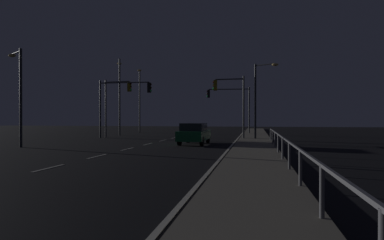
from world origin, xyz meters
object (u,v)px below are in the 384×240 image
(street_lamp_far_end, at_px, (140,95))
(street_lamp_median, at_px, (120,90))
(traffic_light_mid_right, at_px, (116,97))
(car, at_px, (194,133))
(traffic_light_near_right, at_px, (122,97))
(traffic_light_overhead_east, at_px, (230,100))
(traffic_light_far_left, at_px, (231,95))
(street_lamp_across_street, at_px, (259,93))
(street_lamp_mid_block, at_px, (19,88))

(street_lamp_far_end, xyz_separation_m, street_lamp_median, (0.39, -7.55, 0.05))
(traffic_light_mid_right, bearing_deg, street_lamp_far_end, 98.56)
(street_lamp_far_end, bearing_deg, car, -59.20)
(street_lamp_far_end, bearing_deg, traffic_light_near_right, -77.77)
(traffic_light_overhead_east, distance_m, traffic_light_near_right, 13.81)
(traffic_light_overhead_east, height_order, traffic_light_far_left, traffic_light_far_left)
(street_lamp_across_street, relative_size, street_lamp_mid_block, 1.01)
(street_lamp_median, bearing_deg, traffic_light_overhead_east, 23.89)
(traffic_light_mid_right, bearing_deg, traffic_light_near_right, -34.87)
(traffic_light_mid_right, xyz_separation_m, street_lamp_far_end, (-1.73, 11.52, 0.98))
(traffic_light_far_left, xyz_separation_m, traffic_light_mid_right, (-11.32, 0.77, 0.01))
(street_lamp_mid_block, bearing_deg, traffic_light_far_left, 37.96)
(traffic_light_overhead_east, relative_size, street_lamp_median, 0.65)
(car, xyz_separation_m, traffic_light_far_left, (2.25, 5.84, 3.16))
(traffic_light_far_left, height_order, street_lamp_median, street_lamp_median)
(street_lamp_across_street, height_order, street_lamp_mid_block, street_lamp_across_street)
(traffic_light_near_right, height_order, street_lamp_median, street_lamp_median)
(traffic_light_overhead_east, relative_size, street_lamp_far_end, 0.66)
(traffic_light_near_right, relative_size, street_lamp_far_end, 0.67)
(traffic_light_near_right, bearing_deg, traffic_light_overhead_east, 45.59)
(car, xyz_separation_m, street_lamp_mid_block, (-11.06, -4.54, 3.15))
(traffic_light_far_left, relative_size, street_lamp_median, 0.65)
(street_lamp_across_street, distance_m, street_lamp_mid_block, 18.72)
(traffic_light_near_right, height_order, traffic_light_far_left, traffic_light_far_left)
(traffic_light_near_right, height_order, traffic_light_mid_right, traffic_light_mid_right)
(traffic_light_near_right, height_order, street_lamp_across_street, street_lamp_across_street)
(street_lamp_across_street, bearing_deg, street_lamp_mid_block, -147.76)
(car, distance_m, traffic_light_near_right, 10.63)
(traffic_light_overhead_east, bearing_deg, street_lamp_median, -156.11)
(traffic_light_overhead_east, relative_size, traffic_light_mid_right, 0.96)
(street_lamp_far_end, bearing_deg, traffic_light_far_left, -43.26)
(traffic_light_mid_right, distance_m, street_lamp_median, 4.31)
(traffic_light_mid_right, relative_size, street_lamp_median, 0.68)
(car, distance_m, street_lamp_median, 15.43)
(street_lamp_median, distance_m, street_lamp_mid_block, 15.17)
(traffic_light_overhead_east, relative_size, street_lamp_mid_block, 0.85)
(traffic_light_near_right, height_order, street_lamp_mid_block, street_lamp_mid_block)
(traffic_light_far_left, bearing_deg, street_lamp_across_street, -8.93)
(traffic_light_mid_right, relative_size, street_lamp_across_street, 0.88)
(traffic_light_far_left, height_order, street_lamp_across_street, street_lamp_across_street)
(traffic_light_mid_right, xyz_separation_m, street_lamp_mid_block, (-1.99, -11.15, -0.02))
(traffic_light_mid_right, xyz_separation_m, street_lamp_median, (-1.35, 3.96, 1.02))
(car, xyz_separation_m, street_lamp_median, (-10.42, 10.58, 4.20))
(traffic_light_far_left, height_order, traffic_light_mid_right, traffic_light_mid_right)
(traffic_light_overhead_east, xyz_separation_m, street_lamp_far_end, (-12.30, 2.27, 0.88))
(street_lamp_across_street, bearing_deg, car, -131.22)
(street_lamp_far_end, bearing_deg, street_lamp_mid_block, -90.64)
(car, xyz_separation_m, traffic_light_near_right, (-8.18, 5.99, 3.20))
(traffic_light_overhead_east, height_order, street_lamp_median, street_lamp_median)
(street_lamp_mid_block, bearing_deg, street_lamp_far_end, 89.36)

